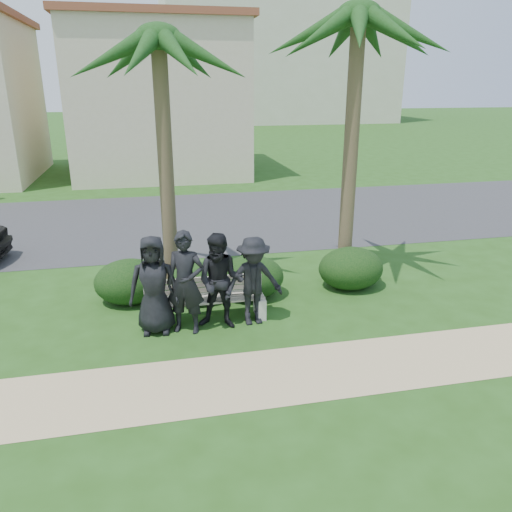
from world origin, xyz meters
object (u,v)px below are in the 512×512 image
at_px(man_b, 186,283).
at_px(man_d, 253,281).
at_px(man_a, 154,285).
at_px(palm_right, 359,19).
at_px(man_c, 221,282).
at_px(park_bench, 205,303).
at_px(palm_left, 158,41).

relative_size(man_b, man_d, 1.12).
distance_m(man_a, palm_right, 6.63).
relative_size(man_d, palm_right, 0.26).
height_order(man_c, man_d, man_c).
xyz_separation_m(man_a, man_b, (0.56, -0.11, 0.04)).
xyz_separation_m(man_c, palm_right, (3.18, 1.88, 4.65)).
bearing_deg(park_bench, palm_left, 104.47).
bearing_deg(man_c, man_d, 20.24).
distance_m(park_bench, man_d, 1.06).
height_order(man_a, palm_left, palm_left).
bearing_deg(man_b, park_bench, 64.03).
bearing_deg(park_bench, man_b, -135.69).
bearing_deg(man_c, man_a, -165.02).
distance_m(man_b, man_d, 1.26).
height_order(man_b, man_c, man_b).
xyz_separation_m(park_bench, palm_right, (3.44, 1.55, 5.20)).
bearing_deg(park_bench, man_c, -52.50).
relative_size(man_a, man_d, 1.07).
xyz_separation_m(palm_left, palm_right, (3.96, -0.46, 0.44)).
relative_size(man_a, man_b, 0.96).
bearing_deg(palm_right, man_a, -157.50).
bearing_deg(man_b, man_a, -171.28).
xyz_separation_m(man_a, palm_left, (0.41, 2.28, 4.21)).
xyz_separation_m(man_b, palm_left, (-0.15, 2.38, 4.16)).
bearing_deg(man_a, palm_right, 28.94).
relative_size(man_c, man_d, 1.06).
xyz_separation_m(man_a, man_d, (1.81, -0.05, -0.06)).
height_order(man_d, palm_left, palm_left).
distance_m(man_d, palm_left, 5.06).
relative_size(park_bench, man_b, 1.19).
bearing_deg(man_a, man_c, 3.05).
relative_size(man_b, man_c, 1.05).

